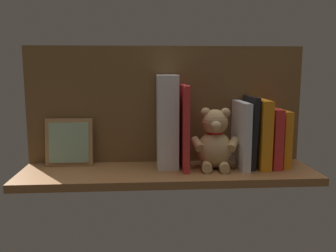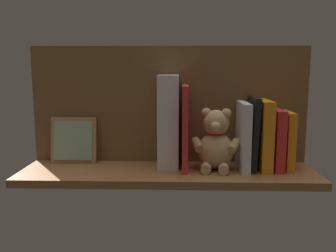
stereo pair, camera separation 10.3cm
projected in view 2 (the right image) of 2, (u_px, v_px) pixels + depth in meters
ground_plane at (168, 173)px, 105.80cm from camera, size 84.94×24.09×2.20cm
shelf_back_panel at (169, 105)px, 112.47cm from camera, size 84.94×1.50×35.83cm
book_0 at (286, 140)px, 106.03cm from camera, size 2.31×11.55×16.72cm
book_1 at (276, 139)px, 105.39cm from camera, size 2.65×12.93×17.48cm
book_2 at (263, 135)px, 104.88cm from camera, size 3.14×13.78×20.11cm
book_3 at (252, 133)px, 105.45cm from camera, size 2.39×12.70×20.97cm
book_4 at (243, 136)px, 104.65cm from camera, size 2.28×14.74×19.51cm
teddy_bear at (216, 143)px, 104.35cm from camera, size 14.43×12.29×17.91cm
book_5 at (185, 127)px, 105.01cm from camera, size 1.60×14.32×24.42cm
dictionary_thick_white at (169, 121)px, 106.71cm from camera, size 6.07×10.52×27.25cm
picture_frame_leaning at (74, 140)px, 111.96cm from camera, size 13.99×3.58×14.37cm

